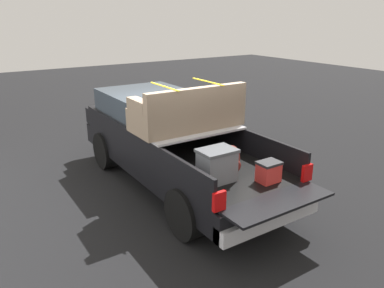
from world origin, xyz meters
TOP-DOWN VIEW (x-y plane):
  - ground_plane at (0.00, 0.00)m, footprint 40.00×40.00m
  - pickup_truck at (0.35, 0.00)m, footprint 6.05×2.10m

SIDE VIEW (x-z plane):
  - ground_plane at x=0.00m, z-range 0.00..0.00m
  - pickup_truck at x=0.35m, z-range -0.15..2.08m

